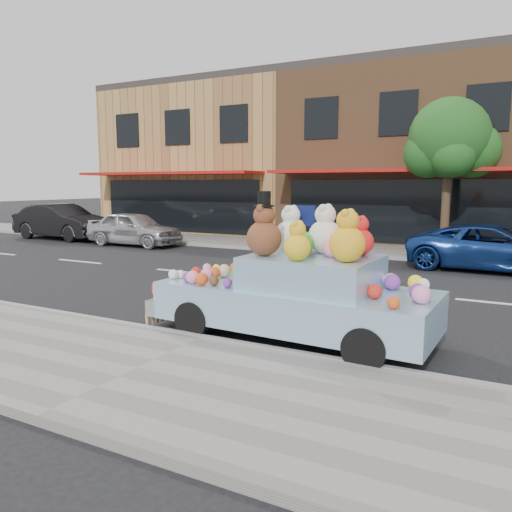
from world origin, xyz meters
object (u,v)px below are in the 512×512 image
Objects in this scene: car_blue at (494,248)px; car_dark at (62,222)px; art_car at (297,289)px; street_tree at (450,145)px; car_silver at (134,228)px.

car_blue is 0.99× the size of car_dark.
art_car is (14.89, -8.44, 0.03)m from car_dark.
street_tree is 1.13× the size of car_blue.
art_car is at bearing -94.49° from street_tree.
car_silver is at bearing 144.70° from art_car.
street_tree is 1.11× the size of car_dark.
street_tree reaches higher than car_silver.
car_dark is 17.11m from art_car.
art_car reaches higher than car_silver.
art_car is (10.47, -8.14, 0.13)m from car_silver.
car_dark is (-4.42, 0.30, 0.10)m from car_silver.
car_silver is 4.43m from car_dark.
car_blue is at bearing 76.46° from art_car.
art_car is (-2.42, -8.38, 0.16)m from car_blue.
car_silver is 0.86× the size of car_blue.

